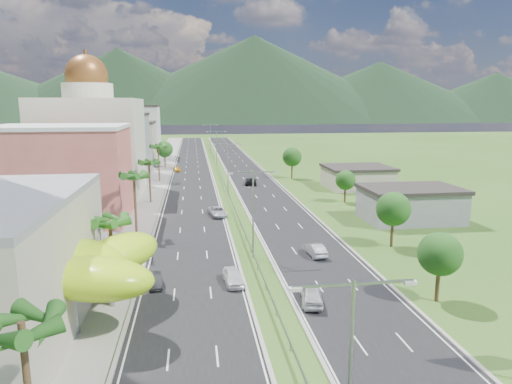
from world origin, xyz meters
name	(u,v)px	position (x,y,z in m)	size (l,w,h in m)	color
ground	(266,290)	(0.00, 0.00, 0.00)	(500.00, 500.00, 0.00)	#2D5119
road_left	(192,170)	(-7.50, 90.00, 0.02)	(11.00, 260.00, 0.04)	black
road_right	(243,169)	(7.50, 90.00, 0.02)	(11.00, 260.00, 0.04)	black
sidewalk_left	(159,170)	(-17.00, 90.00, 0.06)	(7.00, 260.00, 0.12)	gray
median_guardrail	(222,176)	(0.00, 71.99, 0.62)	(0.10, 216.06, 0.76)	gray
streetlight_median_a	(350,365)	(0.00, -25.00, 6.75)	(6.04, 0.25, 11.00)	gray
streetlight_median_b	(253,205)	(0.00, 10.00, 6.75)	(6.04, 0.25, 11.00)	gray
streetlight_median_c	(228,164)	(0.00, 50.00, 6.75)	(6.04, 0.25, 11.00)	gray
streetlight_median_d	(216,145)	(0.00, 95.00, 6.75)	(6.04, 0.25, 11.00)	gray
streetlight_median_e	(211,135)	(0.00, 140.00, 6.75)	(6.04, 0.25, 11.00)	gray
lime_canopy	(46,266)	(-20.00, -4.00, 4.99)	(18.00, 15.00, 7.40)	#ABE015
pink_shophouse	(62,176)	(-28.00, 32.00, 7.50)	(20.00, 15.00, 15.00)	#C2554F
domed_building	(91,141)	(-28.00, 55.00, 11.35)	(20.00, 20.00, 28.70)	beige
midrise_grey	(116,146)	(-27.00, 80.00, 8.00)	(16.00, 15.00, 16.00)	gray
midrise_beige	(128,145)	(-27.00, 102.00, 6.50)	(16.00, 15.00, 13.00)	#B6AB96
midrise_white	(136,132)	(-27.00, 125.00, 9.00)	(16.00, 15.00, 18.00)	silver
shed_near	(410,206)	(28.00, 25.00, 2.50)	(15.00, 10.00, 5.00)	gray
shed_far	(357,178)	(30.00, 55.00, 2.20)	(14.00, 12.00, 4.40)	#B6AB96
palm_tree_a	(22,331)	(-15.50, -22.00, 8.02)	(3.60, 3.60, 9.10)	#47301C
palm_tree_b	(110,224)	(-15.50, 2.00, 7.06)	(3.60, 3.60, 8.10)	#47301C
palm_tree_c	(134,178)	(-15.50, 22.00, 8.50)	(3.60, 3.60, 9.60)	#47301C
palm_tree_d	(149,164)	(-15.50, 45.00, 7.54)	(3.60, 3.60, 8.60)	#47301C
palm_tree_e	(158,148)	(-15.50, 70.00, 8.31)	(3.60, 3.60, 9.40)	#47301C
leafy_tree_lfar	(165,149)	(-15.50, 95.00, 5.58)	(4.90, 4.90, 8.05)	#47301C
leafy_tree_ra	(440,254)	(16.00, -5.00, 4.78)	(4.20, 4.20, 6.90)	#47301C
leafy_tree_rb	(393,209)	(19.00, 12.00, 5.18)	(4.55, 4.55, 7.47)	#47301C
leafy_tree_rc	(346,180)	(22.00, 40.00, 4.37)	(3.85, 3.85, 6.33)	#47301C
leafy_tree_rd	(292,157)	(18.00, 70.00, 5.58)	(4.90, 4.90, 8.05)	#47301C
mountain_ridge	(255,122)	(60.00, 450.00, 0.00)	(860.00, 140.00, 90.00)	black
car_white_near_left	(233,277)	(-3.20, 1.96, 0.84)	(1.88, 4.67, 1.59)	white
car_dark_left	(154,280)	(-11.44, 2.51, 0.70)	(1.39, 3.98, 1.31)	black
car_silver_mid_left	(218,212)	(-3.20, 32.25, 0.81)	(2.55, 5.53, 1.54)	#B3B4BB
car_yellow_far_left	(177,169)	(-11.71, 86.73, 0.66)	(1.72, 4.24, 1.23)	orange
car_white_near_right	(311,295)	(3.80, -3.89, 0.88)	(1.98, 4.93, 1.68)	silver
car_silver_right	(315,250)	(7.86, 9.75, 0.82)	(1.64, 4.71, 1.55)	#929599
car_dark_far_right	(251,181)	(6.37, 62.47, 0.82)	(2.57, 5.58, 1.55)	black
motorcycle	(152,258)	(-12.30, 9.69, 0.64)	(0.57, 1.87, 1.20)	black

